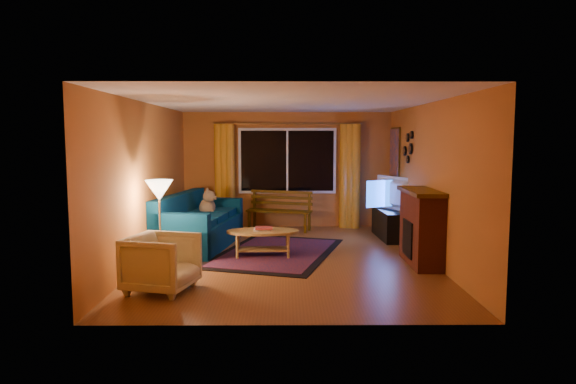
{
  "coord_description": "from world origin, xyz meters",
  "views": [
    {
      "loc": [
        -0.05,
        -8.17,
        1.94
      ],
      "look_at": [
        0.0,
        0.3,
        1.05
      ],
      "focal_mm": 32.0,
      "sensor_mm": 36.0,
      "label": 1
    }
  ],
  "objects_px": {
    "sofa": "(200,220)",
    "floor_lamp": "(160,226)",
    "coffee_table": "(263,243)",
    "bench": "(279,221)",
    "tv_console": "(390,224)",
    "armchair": "(162,260)"
  },
  "relations": [
    {
      "from": "bench",
      "to": "armchair",
      "type": "xyz_separation_m",
      "value": [
        -1.44,
        -4.32,
        0.2
      ]
    },
    {
      "from": "bench",
      "to": "coffee_table",
      "type": "bearing_deg",
      "value": -78.2
    },
    {
      "from": "bench",
      "to": "floor_lamp",
      "type": "bearing_deg",
      "value": -100.28
    },
    {
      "from": "sofa",
      "to": "floor_lamp",
      "type": "distance_m",
      "value": 1.69
    },
    {
      "from": "bench",
      "to": "sofa",
      "type": "xyz_separation_m",
      "value": [
        -1.4,
        -1.6,
        0.27
      ]
    },
    {
      "from": "armchair",
      "to": "tv_console",
      "type": "relative_size",
      "value": 0.6
    },
    {
      "from": "sofa",
      "to": "armchair",
      "type": "bearing_deg",
      "value": -81.92
    },
    {
      "from": "bench",
      "to": "tv_console",
      "type": "relative_size",
      "value": 1.03
    },
    {
      "from": "coffee_table",
      "to": "tv_console",
      "type": "bearing_deg",
      "value": 32.59
    },
    {
      "from": "floor_lamp",
      "to": "coffee_table",
      "type": "bearing_deg",
      "value": 30.01
    },
    {
      "from": "floor_lamp",
      "to": "coffee_table",
      "type": "xyz_separation_m",
      "value": [
        1.47,
        0.85,
        -0.44
      ]
    },
    {
      "from": "armchair",
      "to": "floor_lamp",
      "type": "distance_m",
      "value": 1.14
    },
    {
      "from": "bench",
      "to": "tv_console",
      "type": "bearing_deg",
      "value": -3.97
    },
    {
      "from": "armchair",
      "to": "coffee_table",
      "type": "xyz_separation_m",
      "value": [
        1.2,
        1.92,
        -0.18
      ]
    },
    {
      "from": "floor_lamp",
      "to": "bench",
      "type": "bearing_deg",
      "value": 62.19
    },
    {
      "from": "floor_lamp",
      "to": "tv_console",
      "type": "relative_size",
      "value": 0.99
    },
    {
      "from": "sofa",
      "to": "coffee_table",
      "type": "bearing_deg",
      "value": -25.67
    },
    {
      "from": "bench",
      "to": "floor_lamp",
      "type": "distance_m",
      "value": 3.7
    },
    {
      "from": "armchair",
      "to": "tv_console",
      "type": "xyz_separation_m",
      "value": [
        3.62,
        3.47,
        -0.12
      ]
    },
    {
      "from": "bench",
      "to": "floor_lamp",
      "type": "height_order",
      "value": "floor_lamp"
    },
    {
      "from": "sofa",
      "to": "floor_lamp",
      "type": "height_order",
      "value": "floor_lamp"
    },
    {
      "from": "bench",
      "to": "armchair",
      "type": "distance_m",
      "value": 4.56
    }
  ]
}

